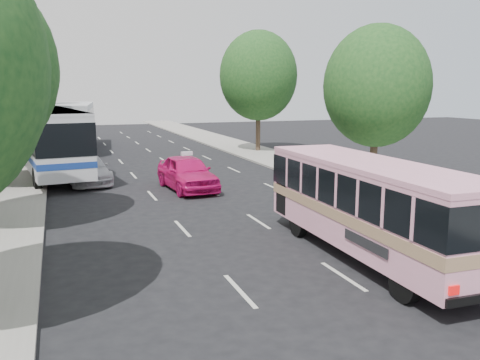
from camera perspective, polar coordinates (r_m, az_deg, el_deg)
name	(u,v)px	position (r m, az deg, el deg)	size (l,w,h in m)	color
ground	(277,257)	(15.11, 4.22, -8.64)	(120.00, 120.00, 0.00)	black
sidewalk_left	(13,170)	(33.50, -24.12, 1.04)	(4.00, 90.00, 0.15)	#9E998E
sidewalk_right	(272,158)	(36.36, 3.64, 2.53)	(4.00, 90.00, 0.12)	#9E998E
tree_left_d	(8,77)	(35.10, -24.60, 10.50)	(5.52, 5.52, 8.60)	#38281E
tree_left_e	(17,68)	(43.10, -23.71, 11.39)	(6.30, 6.30, 9.82)	#38281E
tree_left_f	(21,77)	(51.08, -23.34, 10.61)	(5.88, 5.88, 9.16)	#38281E
tree_right_near	(379,82)	(25.60, 15.34, 10.56)	(5.10, 5.10, 7.95)	#38281E
tree_right_far	(260,73)	(39.92, 2.22, 11.95)	(6.00, 6.00, 9.35)	#38281E
pink_bus	(370,199)	(15.05, 14.38, -2.03)	(2.41, 8.95, 2.84)	pink
pink_taxi	(187,173)	(24.96, -5.96, 0.84)	(2.00, 4.98, 1.70)	#D41268
white_pickup	(87,169)	(27.90, -16.79, 1.18)	(2.03, 5.00, 1.45)	silver
tour_coach_front	(49,136)	(30.77, -20.63, 4.65)	(4.29, 12.82, 3.76)	silver
tour_coach_rear	(74,122)	(43.42, -18.10, 6.21)	(3.93, 12.74, 3.75)	silver
taxi_roof_sign	(187,154)	(24.83, -6.00, 2.97)	(0.55, 0.18, 0.18)	silver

